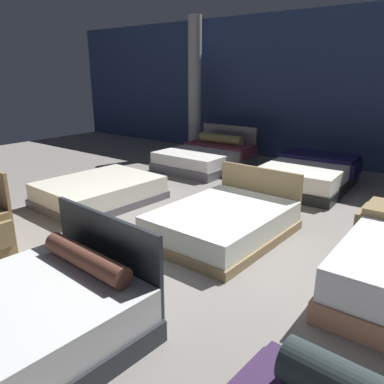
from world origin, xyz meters
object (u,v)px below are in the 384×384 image
object	(u,v)px
bed_3	(100,191)
bed_4	(224,222)
bed_1	(2,333)
support_pillar	(195,87)
bed_7	(308,175)
bed_6	(207,157)

from	to	relation	value
bed_3	bed_4	world-z (taller)	bed_4
bed_1	support_pillar	size ratio (longest dim) A/B	0.62
bed_1	bed_7	bearing A→B (deg)	92.90
bed_1	bed_6	bearing A→B (deg)	115.30
support_pillar	bed_1	bearing A→B (deg)	-62.80
bed_1	bed_4	bearing A→B (deg)	92.76
support_pillar	bed_4	bearing A→B (deg)	-48.39
bed_7	support_pillar	size ratio (longest dim) A/B	0.62
bed_3	bed_1	bearing A→B (deg)	-47.02
bed_3	bed_7	size ratio (longest dim) A/B	0.92
bed_4	bed_7	bearing A→B (deg)	91.07
bed_3	bed_6	distance (m)	3.15
bed_4	support_pillar	xyz separation A→B (m)	(-3.72, 4.19, 1.54)
bed_7	support_pillar	distance (m)	4.21
bed_1	bed_6	world-z (taller)	bed_1
bed_6	bed_4	bearing A→B (deg)	-50.98
bed_1	bed_3	distance (m)	3.75
bed_3	bed_6	bearing A→B (deg)	93.35
bed_1	bed_3	world-z (taller)	bed_1
bed_4	bed_6	distance (m)	3.91
bed_3	bed_6	xyz separation A→B (m)	(-0.02, 3.15, 0.05)
bed_3	support_pillar	distance (m)	4.76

